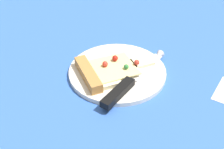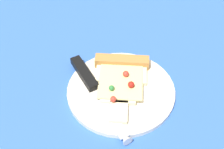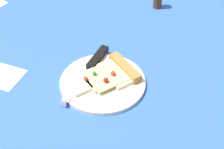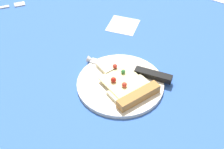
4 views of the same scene
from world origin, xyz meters
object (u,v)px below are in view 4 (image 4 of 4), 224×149
(pizza_slice, at_px, (127,86))
(knife, at_px, (137,71))
(fork, at_px, (5,6))
(plate, at_px, (121,84))

(pizza_slice, bearing_deg, knife, 29.65)
(pizza_slice, xyz_separation_m, fork, (-0.51, 0.25, -0.01))
(pizza_slice, xyz_separation_m, knife, (0.01, 0.06, -0.00))
(knife, bearing_deg, plate, 154.58)
(fork, bearing_deg, plate, 26.49)
(pizza_slice, height_order, fork, pizza_slice)
(plate, distance_m, pizza_slice, 0.03)
(pizza_slice, relative_size, fork, 1.43)
(plate, relative_size, knife, 0.94)
(fork, bearing_deg, pizza_slice, 26.02)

